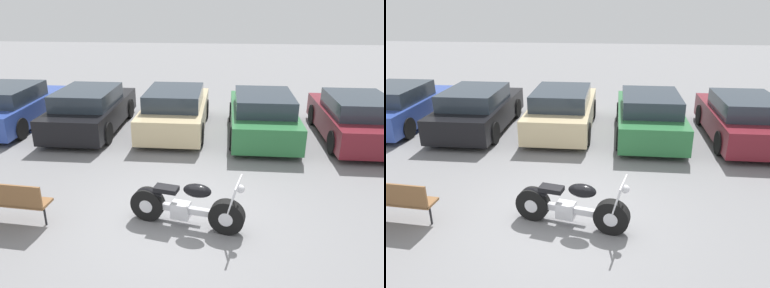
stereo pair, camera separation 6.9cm
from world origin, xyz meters
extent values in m
plane|color=slate|center=(0.00, 0.00, 0.00)|extent=(60.00, 60.00, 0.00)
cylinder|color=black|center=(0.86, -0.40, 0.32)|extent=(0.67, 0.33, 0.65)
cylinder|color=silver|center=(0.86, -0.40, 0.32)|extent=(0.30, 0.27, 0.26)
cylinder|color=black|center=(-0.64, -0.08, 0.32)|extent=(0.67, 0.33, 0.65)
cylinder|color=silver|center=(-0.64, -0.08, 0.32)|extent=(0.30, 0.27, 0.26)
cube|color=silver|center=(0.11, -0.24, 0.34)|extent=(1.16, 0.35, 0.12)
cube|color=silver|center=(0.01, -0.22, 0.31)|extent=(0.38, 0.31, 0.30)
ellipsoid|color=black|center=(0.32, -0.29, 0.76)|extent=(0.57, 0.39, 0.24)
cube|color=black|center=(-0.26, -0.16, 0.70)|extent=(0.48, 0.33, 0.09)
ellipsoid|color=black|center=(-0.59, -0.09, 0.57)|extent=(0.51, 0.30, 0.20)
cylinder|color=silver|center=(0.93, -0.51, 0.68)|extent=(0.22, 0.08, 0.73)
cylinder|color=silver|center=(0.96, -0.33, 0.68)|extent=(0.22, 0.08, 0.73)
cylinder|color=silver|center=(1.03, -0.44, 1.04)|extent=(0.16, 0.61, 0.03)
sphere|color=silver|center=(1.07, -0.45, 0.92)|extent=(0.15, 0.15, 0.15)
cylinder|color=silver|center=(-0.17, -0.04, 0.21)|extent=(1.16, 0.32, 0.08)
cube|color=#2D479E|center=(-6.19, 5.18, 0.53)|extent=(1.87, 4.24, 0.72)
cube|color=#28333D|center=(-6.19, 4.92, 1.12)|extent=(1.64, 2.20, 0.48)
cylinder|color=black|center=(-7.07, 6.49, 0.33)|extent=(0.20, 0.66, 0.66)
cylinder|color=black|center=(-5.32, 6.49, 0.33)|extent=(0.20, 0.66, 0.66)
cylinder|color=black|center=(-5.32, 3.86, 0.33)|extent=(0.20, 0.66, 0.66)
cube|color=black|center=(-3.50, 5.03, 0.53)|extent=(1.87, 4.24, 0.72)
cube|color=#28333D|center=(-3.50, 4.78, 1.12)|extent=(1.64, 2.20, 0.48)
cylinder|color=black|center=(-4.37, 6.34, 0.33)|extent=(0.20, 0.66, 0.66)
cylinder|color=black|center=(-2.63, 6.34, 0.33)|extent=(0.20, 0.66, 0.66)
cylinder|color=black|center=(-4.37, 3.72, 0.33)|extent=(0.20, 0.66, 0.66)
cylinder|color=black|center=(-2.63, 3.72, 0.33)|extent=(0.20, 0.66, 0.66)
cube|color=#C6B284|center=(-0.80, 5.23, 0.53)|extent=(1.87, 4.24, 0.72)
cube|color=#28333D|center=(-0.80, 4.98, 1.12)|extent=(1.64, 2.20, 0.48)
cylinder|color=black|center=(-1.68, 6.55, 0.33)|extent=(0.20, 0.66, 0.66)
cylinder|color=black|center=(0.07, 6.55, 0.33)|extent=(0.20, 0.66, 0.66)
cylinder|color=black|center=(-1.68, 3.92, 0.33)|extent=(0.20, 0.66, 0.66)
cylinder|color=black|center=(0.07, 3.92, 0.33)|extent=(0.20, 0.66, 0.66)
cube|color=#286B38|center=(1.89, 4.92, 0.53)|extent=(1.87, 4.24, 0.72)
cube|color=#28333D|center=(1.89, 4.66, 1.12)|extent=(1.64, 2.20, 0.48)
cylinder|color=black|center=(1.02, 6.23, 0.33)|extent=(0.20, 0.66, 0.66)
cylinder|color=black|center=(2.76, 6.23, 0.33)|extent=(0.20, 0.66, 0.66)
cylinder|color=black|center=(1.02, 3.61, 0.33)|extent=(0.20, 0.66, 0.66)
cylinder|color=black|center=(2.76, 3.61, 0.33)|extent=(0.20, 0.66, 0.66)
cube|color=maroon|center=(4.58, 4.86, 0.53)|extent=(1.87, 4.24, 0.72)
cube|color=#28333D|center=(4.58, 4.60, 1.12)|extent=(1.64, 2.20, 0.48)
cylinder|color=black|center=(3.71, 6.17, 0.33)|extent=(0.20, 0.66, 0.66)
cylinder|color=black|center=(5.46, 6.17, 0.33)|extent=(0.20, 0.66, 0.66)
cylinder|color=black|center=(3.71, 3.54, 0.33)|extent=(0.20, 0.66, 0.66)
cube|color=brown|center=(-3.15, -0.42, 0.45)|extent=(1.51, 0.51, 0.05)
cube|color=brown|center=(-3.16, -0.60, 0.67)|extent=(1.49, 0.15, 0.44)
cylinder|color=black|center=(-2.51, -0.47, 0.23)|extent=(0.04, 0.04, 0.45)
camera|label=1|loc=(0.76, -6.18, 3.96)|focal=35.00mm
camera|label=2|loc=(0.83, -6.17, 3.96)|focal=35.00mm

